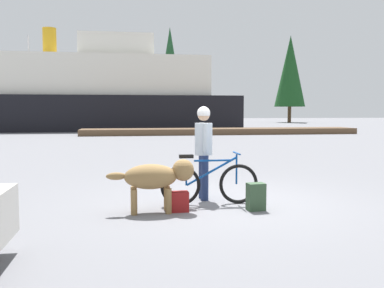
{
  "coord_description": "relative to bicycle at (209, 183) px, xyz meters",
  "views": [
    {
      "loc": [
        -1.71,
        -7.23,
        1.63
      ],
      "look_at": [
        -0.27,
        1.85,
        0.9
      ],
      "focal_mm": 39.66,
      "sensor_mm": 36.0,
      "label": 1
    }
  ],
  "objects": [
    {
      "name": "pine_tree_far_right",
      "position": [
        20.71,
        47.97,
        6.54
      ],
      "size": [
        4.12,
        4.12,
        11.71
      ],
      "color": "#4C331E",
      "rests_on": "ground_plane"
    },
    {
      "name": "ferry_boat",
      "position": [
        -4.42,
        29.82,
        2.55
      ],
      "size": [
        24.82,
        8.61,
        8.41
      ],
      "color": "black",
      "rests_on": "ground_plane"
    },
    {
      "name": "backpack",
      "position": [
        0.67,
        -0.53,
        -0.15
      ],
      "size": [
        0.3,
        0.23,
        0.45
      ],
      "primitive_type": "cube",
      "rotation": [
        0.0,
        0.0,
        0.1
      ],
      "color": "#334C33",
      "rests_on": "ground_plane"
    },
    {
      "name": "dock_pier",
      "position": [
        5.06,
        21.35,
        -0.18
      ],
      "size": [
        18.85,
        2.45,
        0.4
      ],
      "primitive_type": "cube",
      "color": "brown",
      "rests_on": "ground_plane"
    },
    {
      "name": "bicycle",
      "position": [
        0.0,
        0.0,
        0.0
      ],
      "size": [
        1.72,
        0.44,
        0.9
      ],
      "color": "black",
      "rests_on": "ground_plane"
    },
    {
      "name": "person_cyclist",
      "position": [
        -0.01,
        0.47,
        0.64
      ],
      "size": [
        0.32,
        0.53,
        1.7
      ],
      "color": "navy",
      "rests_on": "ground_plane"
    },
    {
      "name": "pine_tree_center",
      "position": [
        4.6,
        49.92,
        7.39
      ],
      "size": [
        3.2,
        3.2,
        12.7
      ],
      "color": "#4C331E",
      "rests_on": "ground_plane"
    },
    {
      "name": "ground_plane",
      "position": [
        0.29,
        0.14,
        -0.38
      ],
      "size": [
        160.0,
        160.0,
        0.0
      ],
      "primitive_type": "plane",
      "color": "slate"
    },
    {
      "name": "sailboat_moored",
      "position": [
        -10.22,
        34.72,
        0.14
      ],
      "size": [
        6.24,
        1.75,
        8.6
      ],
      "color": "navy",
      "rests_on": "ground_plane"
    },
    {
      "name": "handbag_pannier",
      "position": [
        -0.59,
        -0.43,
        -0.21
      ],
      "size": [
        0.33,
        0.19,
        0.33
      ],
      "primitive_type": "cube",
      "rotation": [
        0.0,
        0.0,
        0.04
      ],
      "color": "maroon",
      "rests_on": "ground_plane"
    },
    {
      "name": "dog",
      "position": [
        -0.94,
        -0.41,
        0.19
      ],
      "size": [
        1.4,
        0.47,
        0.85
      ],
      "color": "olive",
      "rests_on": "ground_plane"
    }
  ]
}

